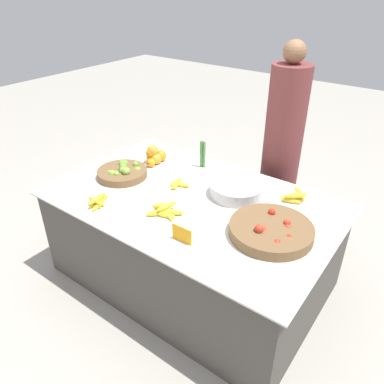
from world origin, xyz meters
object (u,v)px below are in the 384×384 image
object	(u,v)px
price_sign	(182,234)
metal_bowl	(237,189)
lime_bowl	(123,172)
tomato_basket	(271,230)
vendor_person	(281,154)

from	to	relation	value
price_sign	metal_bowl	bearing A→B (deg)	90.41
lime_bowl	metal_bowl	xyz separation A→B (m)	(0.77, 0.25, 0.01)
tomato_basket	price_sign	bearing A→B (deg)	-136.87
lime_bowl	tomato_basket	world-z (taller)	same
lime_bowl	tomato_basket	distance (m)	1.14
metal_bowl	price_sign	distance (m)	0.59
lime_bowl	vendor_person	bearing A→B (deg)	48.10
lime_bowl	vendor_person	xyz separation A→B (m)	(0.78, 0.87, 0.03)
tomato_basket	metal_bowl	size ratio (longest dim) A/B	1.33
metal_bowl	vendor_person	bearing A→B (deg)	88.65
lime_bowl	tomato_basket	size ratio (longest dim) A/B	0.76
tomato_basket	vendor_person	distance (m)	0.95
price_sign	vendor_person	world-z (taller)	vendor_person
metal_bowl	tomato_basket	bearing A→B (deg)	-35.07
lime_bowl	vendor_person	world-z (taller)	vendor_person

